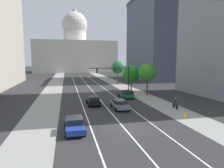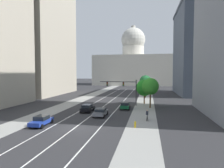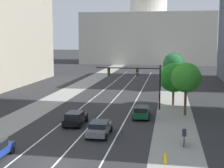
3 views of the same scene
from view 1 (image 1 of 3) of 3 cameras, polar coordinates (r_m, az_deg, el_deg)
The scene contains 18 objects.
ground_plane at distance 60.09m, azimuth -7.39°, elevation -0.08°, with size 400.00×400.00×0.00m, color #2B2B2D.
sidewalk_left at distance 54.94m, azimuth -16.51°, elevation -0.96°, with size 4.55×130.00×0.01m, color gray.
sidewalk_right at distance 56.90m, azimuth 2.44°, elevation -0.42°, with size 4.55×130.00×0.01m, color gray.
lane_stripe_left at distance 45.01m, azimuth -9.90°, elevation -2.46°, with size 0.16×90.00×0.01m, color white.
lane_stripe_center at distance 45.33m, azimuth -5.48°, elevation -2.32°, with size 0.16×90.00×0.01m, color white.
lane_stripe_right at distance 45.92m, azimuth -1.16°, elevation -2.17°, with size 0.16×90.00×0.01m, color white.
office_tower_far_right at distance 78.67m, azimuth 12.54°, elevation 12.94°, with size 14.97×28.51×31.41m.
capitol_building at distance 127.93m, azimuth -10.61°, elevation 9.09°, with size 48.27×27.83×38.27m.
car_gray at distance 29.47m, azimuth 2.26°, elevation -5.85°, with size 2.10×4.39×1.41m.
car_green at distance 38.05m, azimuth 4.12°, elevation -2.88°, with size 2.16×4.76×1.54m.
car_blue at distance 20.80m, azimuth -10.85°, elevation -11.44°, with size 2.04×4.47×1.47m.
car_black at distance 32.18m, azimuth -5.46°, elevation -4.72°, with size 2.05×4.40×1.50m.
traffic_signal_mast at distance 42.05m, azimuth 1.06°, elevation 3.05°, with size 8.78×0.39×6.06m.
fire_hydrant at distance 26.34m, azimuth 20.38°, elevation -8.48°, with size 0.26×0.35×0.91m.
cyclist at distance 31.12m, azimuth 17.93°, elevation -5.31°, with size 0.38×1.70×1.72m.
street_tree_far_right at distance 59.32m, azimuth 1.61°, elevation 4.82°, with size 3.74×3.74×6.99m.
street_tree_mid_right at distance 41.52m, azimuth 10.24°, elevation 3.33°, with size 3.70×3.70×6.62m.
street_tree_near_right at distance 46.77m, azimuth 5.65°, elevation 2.87°, with size 4.14×4.14×6.07m.
Camera 1 is at (-5.90, -19.36, 7.26)m, focal length 31.47 mm.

